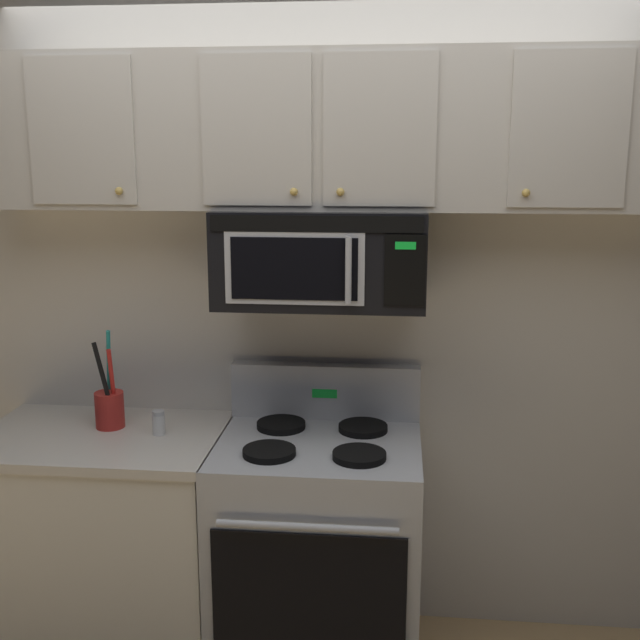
{
  "coord_description": "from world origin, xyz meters",
  "views": [
    {
      "loc": [
        0.28,
        -2.24,
        1.94
      ],
      "look_at": [
        0.0,
        0.49,
        1.35
      ],
      "focal_mm": 42.97,
      "sensor_mm": 36.0,
      "label": 1
    }
  ],
  "objects": [
    {
      "name": "back_wall",
      "position": [
        0.0,
        0.79,
        1.35
      ],
      "size": [
        5.2,
        0.1,
        2.7
      ],
      "primitive_type": "cube",
      "color": "silver",
      "rests_on": "ground_plane"
    },
    {
      "name": "stove_range",
      "position": [
        0.0,
        0.42,
        0.47
      ],
      "size": [
        0.76,
        0.69,
        1.12
      ],
      "color": "#B7BABF",
      "rests_on": "ground_plane"
    },
    {
      "name": "over_range_microwave",
      "position": [
        -0.0,
        0.54,
        1.58
      ],
      "size": [
        0.76,
        0.43,
        0.35
      ],
      "color": "black"
    },
    {
      "name": "upper_cabinets",
      "position": [
        -0.0,
        0.57,
        2.02
      ],
      "size": [
        2.5,
        0.36,
        0.55
      ],
      "color": "#BCB7AD"
    },
    {
      "name": "counter_segment",
      "position": [
        -0.84,
        0.43,
        0.45
      ],
      "size": [
        0.93,
        0.65,
        0.9
      ],
      "color": "white",
      "rests_on": "ground_plane"
    },
    {
      "name": "utensil_crock_red",
      "position": [
        -0.83,
        0.5,
        0.99
      ],
      "size": [
        0.11,
        0.12,
        0.39
      ],
      "color": "red",
      "rests_on": "counter_segment"
    },
    {
      "name": "salt_shaker",
      "position": [
        -0.61,
        0.44,
        0.95
      ],
      "size": [
        0.05,
        0.05,
        0.09
      ],
      "color": "white",
      "rests_on": "counter_segment"
    }
  ]
}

